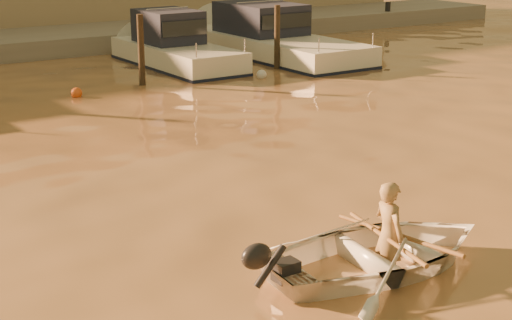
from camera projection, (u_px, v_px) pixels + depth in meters
dinghy at (382, 252)px, 10.38m from camera, size 3.51×2.66×0.68m
person at (389, 235)px, 10.37m from camera, size 0.40×0.57×1.49m
outboard_motor at (285, 271)px, 9.68m from camera, size 0.93×0.48×0.70m
oar_port at (398, 235)px, 10.44m from camera, size 0.30×2.09×0.13m
oar_starboard at (386, 238)px, 10.35m from camera, size 0.61×2.04×0.13m
moored_boat_4 at (177, 47)px, 25.15m from camera, size 2.07×6.45×1.75m
moored_boat_5 at (274, 38)px, 27.18m from camera, size 2.70×8.89×1.75m
piling_3 at (141, 54)px, 22.08m from camera, size 0.18×0.18×2.20m
piling_4 at (277, 40)px, 24.59m from camera, size 0.18×0.18×2.20m
fender_d at (77, 93)px, 20.80m from camera, size 0.30×0.30×0.30m
fender_e at (262, 75)px, 23.33m from camera, size 0.30×0.30×0.30m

